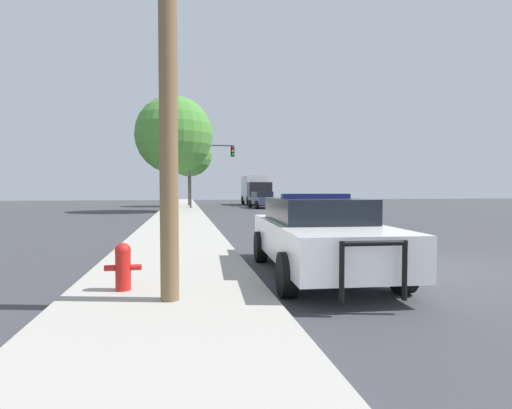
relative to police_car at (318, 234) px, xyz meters
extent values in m
plane|color=#3D3D42|center=(2.31, 0.19, -0.79)|extent=(110.00, 110.00, 0.00)
cube|color=#ADA89E|center=(-2.79, 0.19, -0.72)|extent=(3.00, 110.00, 0.13)
cube|color=white|center=(0.00, -0.05, -0.11)|extent=(2.16, 4.92, 0.67)
cube|color=black|center=(0.01, 0.19, 0.45)|extent=(1.76, 2.59, 0.45)
cylinder|color=black|center=(0.84, -1.59, -0.44)|extent=(0.28, 0.70, 0.69)
cylinder|color=black|center=(-1.01, -1.49, -0.44)|extent=(0.28, 0.70, 0.69)
cylinder|color=black|center=(1.01, 1.39, -0.44)|extent=(0.28, 0.70, 0.69)
cylinder|color=black|center=(-0.85, 1.49, -0.44)|extent=(0.28, 0.70, 0.69)
cylinder|color=black|center=(0.28, -2.60, -0.20)|extent=(0.07, 0.07, 0.79)
cylinder|color=black|center=(-0.57, -2.55, -0.20)|extent=(0.07, 0.07, 0.79)
cylinder|color=black|center=(-0.14, -2.58, 0.16)|extent=(0.90, 0.12, 0.07)
cube|color=navy|center=(0.01, 0.19, 0.73)|extent=(1.37, 0.27, 0.09)
cube|color=navy|center=(0.95, -0.10, -0.07)|extent=(0.20, 3.47, 0.19)
cylinder|color=red|center=(-3.46, -1.15, -0.37)|extent=(0.22, 0.22, 0.57)
sphere|color=red|center=(-3.46, -1.15, -0.06)|extent=(0.23, 0.23, 0.23)
cylinder|color=red|center=(-3.65, -1.15, -0.32)|extent=(0.16, 0.09, 0.09)
cylinder|color=red|center=(-3.27, -1.15, -0.32)|extent=(0.16, 0.09, 0.09)
cylinder|color=#424247|center=(-2.01, 25.71, 1.99)|extent=(0.16, 0.16, 5.28)
cylinder|color=#424247|center=(-0.28, 25.71, 4.48)|extent=(3.47, 0.11, 0.11)
cube|color=black|center=(1.45, 25.71, 4.03)|extent=(0.30, 0.24, 0.90)
sphere|color=red|center=(1.45, 25.58, 4.33)|extent=(0.20, 0.20, 0.20)
sphere|color=orange|center=(1.45, 25.58, 4.03)|extent=(0.20, 0.20, 0.20)
sphere|color=green|center=(1.45, 25.58, 3.73)|extent=(0.20, 0.20, 0.20)
cube|color=#333856|center=(4.23, 26.85, -0.13)|extent=(1.93, 4.48, 0.62)
cube|color=black|center=(4.21, 27.07, 0.42)|extent=(1.58, 2.36, 0.48)
cylinder|color=black|center=(5.13, 25.53, -0.44)|extent=(0.28, 0.71, 0.70)
cylinder|color=black|center=(3.46, 25.45, -0.44)|extent=(0.28, 0.71, 0.70)
cylinder|color=black|center=(4.99, 28.26, -0.44)|extent=(0.28, 0.71, 0.70)
cylinder|color=black|center=(3.32, 28.17, -0.44)|extent=(0.28, 0.71, 0.70)
cube|color=black|center=(4.79, 31.30, 0.61)|extent=(2.26, 1.97, 1.88)
cube|color=white|center=(4.87, 34.73, 0.97)|extent=(2.33, 4.99, 2.60)
cylinder|color=black|center=(5.89, 31.47, -0.33)|extent=(0.30, 0.91, 0.91)
cylinder|color=black|center=(3.71, 31.52, -0.33)|extent=(0.30, 0.91, 0.91)
cylinder|color=black|center=(5.97, 35.64, -0.33)|extent=(0.30, 0.91, 0.91)
cylinder|color=black|center=(3.80, 35.68, -0.33)|extent=(0.30, 0.91, 0.91)
cylinder|color=brown|center=(-2.01, 31.20, 1.20)|extent=(0.31, 0.31, 3.70)
sphere|color=#4C8E38|center=(-2.01, 31.20, 4.23)|extent=(4.29, 4.29, 4.29)
cylinder|color=brown|center=(-3.22, 22.03, 1.29)|extent=(0.43, 0.43, 3.89)
sphere|color=#4C8E38|center=(-3.22, 22.03, 4.76)|extent=(5.54, 5.54, 5.54)
camera|label=1|loc=(-2.55, -7.34, 0.86)|focal=28.00mm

